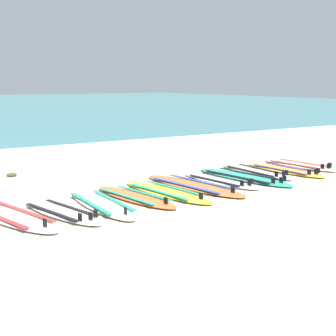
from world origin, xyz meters
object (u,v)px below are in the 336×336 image
surfboard_6 (220,181)px  surfboard_7 (243,177)px  surfboard_3 (135,197)px  surfboard_5 (193,185)px  surfboard_4 (166,192)px  surfboard_2 (102,204)px  surfboard_9 (285,170)px  surfboard_1 (61,212)px  surfboard_8 (256,172)px  surfboard_0 (11,216)px  surfboard_10 (299,165)px

surfboard_6 → surfboard_7: size_ratio=0.80×
surfboard_3 → surfboard_5: same height
surfboard_4 → surfboard_6: size_ratio=1.16×
surfboard_2 → surfboard_9: (4.75, 0.59, 0.00)m
surfboard_1 → surfboard_8: bearing=10.8°
surfboard_4 → surfboard_7: (2.09, 0.31, 0.00)m
surfboard_0 → surfboard_3: 2.13m
surfboard_1 → surfboard_4: bearing=8.3°
surfboard_0 → surfboard_4: (2.79, 0.13, 0.00)m
surfboard_1 → surfboard_7: bearing=8.3°
surfboard_3 → surfboard_7: 2.77m
surfboard_3 → surfboard_4: 0.66m
surfboard_9 → surfboard_7: bearing=-175.2°
surfboard_0 → surfboard_1: bearing=-14.0°
surfboard_3 → surfboard_9: 4.09m
surfboard_5 → surfboard_8: 2.03m
surfboard_5 → surfboard_7: (1.37, 0.12, 0.00)m
surfboard_8 → surfboard_3: bearing=-169.2°
surfboard_6 → surfboard_7: 0.67m
surfboard_7 → surfboard_10: size_ratio=1.22×
surfboard_4 → surfboard_8: 2.77m
surfboard_8 → surfboard_9: (0.69, -0.19, -0.00)m
surfboard_3 → surfboard_2: bearing=-168.8°
surfboard_6 → surfboard_10: size_ratio=0.98×
surfboard_9 → surfboard_3: bearing=-173.7°
surfboard_0 → surfboard_1: (0.71, -0.18, 0.00)m
surfboard_9 → surfboard_10: bearing=19.4°
surfboard_4 → surfboard_9: (3.40, 0.42, 0.00)m
surfboard_1 → surfboard_6: size_ratio=0.98×
surfboard_2 → surfboard_7: size_ratio=0.90×
surfboard_2 → surfboard_10: 5.57m
surfboard_7 → surfboard_5: bearing=-174.9°
surfboard_4 → surfboard_10: size_ratio=1.14×
surfboard_1 → surfboard_0: bearing=166.0°
surfboard_6 → surfboard_4: bearing=-170.1°
surfboard_6 → surfboard_8: size_ratio=0.96×
surfboard_1 → surfboard_5: same height
surfboard_10 → surfboard_5: bearing=-171.8°
surfboard_8 → surfboard_1: bearing=-169.2°
surfboard_1 → surfboard_8: 4.87m
surfboard_0 → surfboard_10: (6.95, 0.81, 0.00)m
surfboard_5 → surfboard_6: bearing=5.2°
surfboard_4 → surfboard_5: (0.72, 0.18, -0.00)m
surfboard_3 → surfboard_5: 1.40m
surfboard_1 → surfboard_3: bearing=10.7°
surfboard_2 → surfboard_1: bearing=-169.8°
surfboard_5 → surfboard_10: bearing=8.2°
surfboard_3 → surfboard_6: same height
surfboard_7 → surfboard_6: bearing=-175.0°
surfboard_1 → surfboard_4: 2.10m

